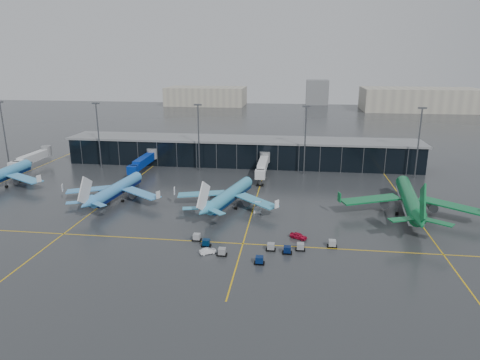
# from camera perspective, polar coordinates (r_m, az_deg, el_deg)

# --- Properties ---
(ground) EXTENTS (600.00, 600.00, 0.00)m
(ground) POSITION_cam_1_polar(r_m,az_deg,el_deg) (116.85, -3.59, -5.17)
(ground) COLOR #282B2D
(ground) RESTS_ON ground
(terminal_pier) EXTENTS (142.00, 17.00, 10.70)m
(terminal_pier) POSITION_cam_1_polar(r_m,az_deg,el_deg) (174.11, 0.24, 3.86)
(terminal_pier) COLOR black
(terminal_pier) RESTS_ON ground
(jet_bridges) EXTENTS (94.00, 27.50, 7.20)m
(jet_bridges) POSITION_cam_1_polar(r_m,az_deg,el_deg) (164.42, -12.82, 2.41)
(jet_bridges) COLOR #595B60
(jet_bridges) RESTS_ON ground
(flood_masts) EXTENTS (203.00, 0.50, 25.50)m
(flood_masts) POSITION_cam_1_polar(r_m,az_deg,el_deg) (160.21, 1.49, 5.84)
(flood_masts) COLOR #595B60
(flood_masts) RESTS_ON ground
(distant_hangars) EXTENTS (260.00, 71.00, 22.00)m
(distant_hangars) POSITION_cam_1_polar(r_m,az_deg,el_deg) (379.46, 11.94, 10.70)
(distant_hangars) COLOR #B2AD99
(distant_hangars) RESTS_ON ground
(taxi_lines) EXTENTS (220.00, 120.00, 0.02)m
(taxi_lines) POSITION_cam_1_polar(r_m,az_deg,el_deg) (125.33, 1.83, -3.65)
(taxi_lines) COLOR gold
(taxi_lines) RESTS_ON ground
(airliner_klm_west) EXTENTS (35.55, 40.36, 12.27)m
(airliner_klm_west) POSITION_cam_1_polar(r_m,az_deg,el_deg) (165.19, -29.34, 1.35)
(airliner_klm_west) COLOR #3F97D0
(airliner_klm_west) RESTS_ON ground
(airliner_arkefly) EXTENTS (35.82, 39.87, 11.35)m
(airliner_arkefly) POSITION_cam_1_polar(r_m,az_deg,el_deg) (135.34, -16.13, -0.26)
(airliner_arkefly) COLOR #4192D7
(airliner_arkefly) RESTS_ON ground
(airliner_klm_near) EXTENTS (41.51, 44.78, 11.56)m
(airliner_klm_near) POSITION_cam_1_polar(r_m,az_deg,el_deg) (124.30, -1.34, -1.01)
(airliner_klm_near) COLOR #3A97BF
(airliner_klm_near) RESTS_ON ground
(airliner_aer_lingus) EXTENTS (44.55, 49.36, 13.85)m
(airliner_aer_lingus) POSITION_cam_1_polar(r_m,az_deg,el_deg) (127.24, 21.74, -1.24)
(airliner_aer_lingus) COLOR #0C6633
(airliner_aer_lingus) RESTS_ON ground
(baggage_carts) EXTENTS (34.08, 12.05, 1.70)m
(baggage_carts) POSITION_cam_1_polar(r_m,az_deg,el_deg) (98.13, 2.55, -8.99)
(baggage_carts) COLOR black
(baggage_carts) RESTS_ON ground
(mobile_airstair) EXTENTS (2.42, 3.34, 3.45)m
(mobile_airstair) POSITION_cam_1_polar(r_m,az_deg,el_deg) (121.72, 2.37, -3.88)
(mobile_airstair) COLOR silver
(mobile_airstair) RESTS_ON ground
(service_van_red) EXTENTS (4.56, 3.51, 1.45)m
(service_van_red) POSITION_cam_1_polar(r_m,az_deg,el_deg) (105.07, 7.80, -7.39)
(service_van_red) COLOR #B10D2E
(service_van_red) RESTS_ON ground
(service_van_white) EXTENTS (4.01, 3.09, 1.27)m
(service_van_white) POSITION_cam_1_polar(r_m,az_deg,el_deg) (96.99, -4.27, -9.42)
(service_van_white) COLOR silver
(service_van_white) RESTS_ON ground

